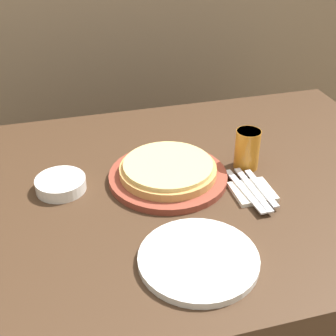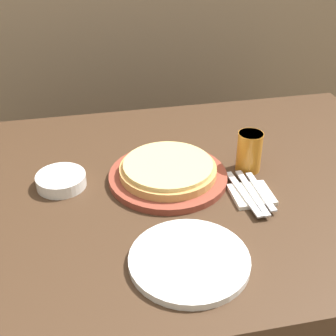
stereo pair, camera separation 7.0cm
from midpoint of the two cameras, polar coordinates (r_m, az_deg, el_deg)
The scene contains 9 objects.
dining_table at distance 1.59m, azimuth 2.75°, elevation -13.40°, with size 1.49×1.05×0.75m.
pizza_on_board at distance 1.35m, azimuth 1.48°, elevation -0.58°, with size 0.34×0.34×0.06m.
beer_glass at distance 1.40m, azimuth 11.30°, elevation 2.12°, with size 0.07×0.07×0.12m.
dinner_plate at distance 1.09m, azimuth 4.47°, elevation -11.20°, with size 0.28×0.28×0.02m.
side_bowl at distance 1.35m, azimuth -11.47°, elevation -1.52°, with size 0.14×0.14×0.04m.
napkin_stack at distance 1.32m, azimuth 11.66°, elevation -3.24°, with size 0.11×0.11×0.01m.
fork at distance 1.30m, azimuth 10.69°, elevation -3.07°, with size 0.03×0.22×0.00m.
dinner_knife at distance 1.31m, azimuth 11.70°, elevation -2.93°, with size 0.02×0.22×0.00m.
spoon at distance 1.32m, azimuth 12.71°, elevation -2.79°, with size 0.02×0.19×0.00m.
Camera 2 is at (-0.26, -1.08, 1.51)m, focal length 50.00 mm.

